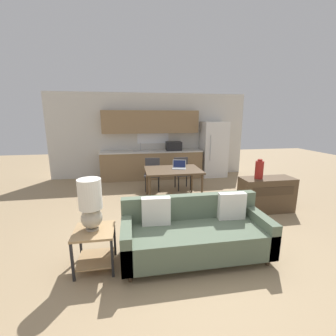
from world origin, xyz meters
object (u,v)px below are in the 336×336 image
credenza (266,194)px  dining_chair_far_left (152,172)px  table_lamp (91,203)px  side_table (95,242)px  dining_chair_far_right (182,171)px  vase (259,170)px  couch (194,233)px  laptop (179,166)px  dining_table (173,172)px  refrigerator (213,149)px

credenza → dining_chair_far_left: (-2.21, 1.87, 0.12)m
dining_chair_far_left → table_lamp: bearing=-100.5°
side_table → dining_chair_far_right: (1.89, 3.14, 0.12)m
vase → dining_chair_far_left: size_ratio=0.47×
side_table → vase: bearing=23.2°
credenza → dining_chair_far_right: bearing=127.3°
vase → dining_chair_far_right: vase is taller
couch → table_lamp: table_lamp is taller
credenza → laptop: 2.02m
side_table → credenza: 3.53m
couch → vase: bearing=36.4°
table_lamp → laptop: table_lamp is taller
dining_table → vase: bearing=-32.9°
vase → dining_chair_far_right: size_ratio=0.47×
side_table → credenza: size_ratio=0.48×
couch → side_table: 1.35m
couch → vase: vase is taller
refrigerator → laptop: size_ratio=4.79×
dining_chair_far_right → vase: bearing=-61.7°
credenza → dining_chair_far_right: size_ratio=1.29×
dining_table → credenza: (1.80, -1.03, -0.31)m
refrigerator → vase: (-0.17, -3.00, 0.00)m
dining_table → credenza: bearing=-29.7°
dining_chair_far_left → side_table: bearing=-100.0°
refrigerator → dining_table: 2.65m
dining_table → laptop: (0.17, 0.08, 0.11)m
refrigerator → dining_chair_far_right: bearing=-138.8°
table_lamp → dining_chair_far_left: table_lamp is taller
table_lamp → vase: 3.34m
dining_chair_far_right → laptop: (-0.24, -0.72, 0.31)m
refrigerator → credenza: 3.05m
couch → refrigerator: bearing=66.2°
dining_table → dining_chair_far_right: size_ratio=1.53×
credenza → laptop: bearing=145.9°
dining_table → credenza: size_ratio=1.18×
credenza → laptop: laptop is taller
couch → dining_chair_far_right: bearing=80.1°
laptop → side_table: bearing=-108.9°
side_table → laptop: laptop is taller
table_lamp → couch: bearing=1.0°
dining_table → dining_chair_far_left: (-0.41, 0.84, -0.20)m
credenza → dining_chair_far_left: size_ratio=1.29×
refrigerator → vase: bearing=-93.2°
refrigerator → table_lamp: size_ratio=2.70×
credenza → dining_table: bearing=150.3°
vase → table_lamp: bearing=-157.3°
dining_table → couch: couch is taller
credenza → dining_chair_far_right: 2.30m
dining_chair_far_right → side_table: bearing=-125.6°
couch → side_table: (-1.35, -0.05, 0.02)m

